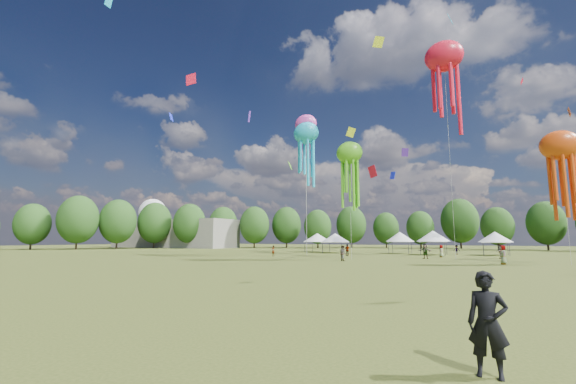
% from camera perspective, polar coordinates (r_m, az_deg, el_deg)
% --- Properties ---
extents(ground, '(300.00, 300.00, 0.00)m').
position_cam_1_polar(ground, '(12.74, -19.13, -18.43)').
color(ground, '#384416').
rests_on(ground, ground).
extents(observer_main, '(0.73, 0.51, 1.92)m').
position_cam_1_polar(observer_main, '(8.06, 29.03, -17.67)').
color(observer_main, black).
rests_on(observer_main, ground).
extents(spectator_near, '(1.08, 1.05, 1.76)m').
position_cam_1_polar(spectator_near, '(42.54, 8.65, -9.56)').
color(spectator_near, gray).
rests_on(spectator_near, ground).
extents(spectators_far, '(30.03, 24.21, 1.90)m').
position_cam_1_polar(spectators_far, '(52.69, 22.36, -8.65)').
color(spectators_far, gray).
rests_on(spectators_far, ground).
extents(festival_tents, '(35.46, 8.60, 3.87)m').
position_cam_1_polar(festival_tents, '(65.77, 15.50, -6.89)').
color(festival_tents, '#47474C').
rests_on(festival_tents, ground).
extents(show_kites, '(36.76, 13.66, 28.53)m').
position_cam_1_polar(show_kites, '(52.88, 14.59, 10.33)').
color(show_kites, '#1CBCEF').
rests_on(show_kites, ground).
extents(small_kites, '(78.42, 62.30, 44.81)m').
position_cam_1_polar(small_kites, '(58.87, 15.32, 18.82)').
color(small_kites, '#1CBCEF').
rests_on(small_kites, ground).
extents(treeline, '(201.57, 95.24, 13.43)m').
position_cam_1_polar(treeline, '(72.44, 17.36, -3.91)').
color(treeline, '#38281C').
rests_on(treeline, ground).
extents(hangar, '(40.00, 12.00, 8.00)m').
position_cam_1_polar(hangar, '(114.32, -17.64, -6.34)').
color(hangar, gray).
rests_on(hangar, ground).
extents(radome, '(9.00, 9.00, 16.00)m').
position_cam_1_polar(radome, '(130.29, -20.64, -3.67)').
color(radome, white).
rests_on(radome, ground).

